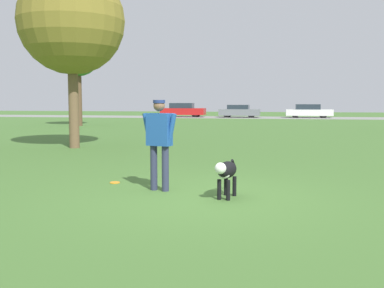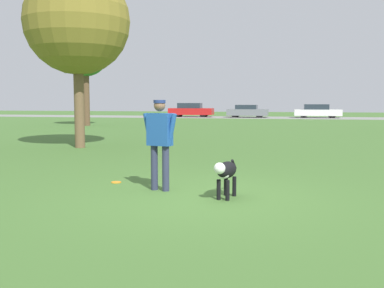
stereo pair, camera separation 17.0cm
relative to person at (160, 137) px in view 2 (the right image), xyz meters
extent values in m
plane|color=#426B2D|center=(0.82, -0.37, -1.00)|extent=(120.00, 120.00, 0.00)
cube|color=gray|center=(0.82, 36.86, -1.00)|extent=(120.00, 6.00, 0.01)
cylinder|color=#2D334C|center=(0.12, -0.03, -0.58)|extent=(0.16, 0.16, 0.84)
cylinder|color=#2D334C|center=(-0.12, 0.03, -0.58)|extent=(0.16, 0.16, 0.84)
cube|color=#1E4C93|center=(0.00, 0.00, 0.14)|extent=(0.49, 0.33, 0.60)
cylinder|color=#1E4C93|center=(0.24, -0.07, 0.14)|extent=(0.23, 0.14, 0.60)
cylinder|color=#1E4C93|center=(-0.24, 0.07, 0.14)|extent=(0.23, 0.14, 0.60)
sphere|color=brown|center=(0.00, 0.00, 0.57)|extent=(0.26, 0.26, 0.21)
cylinder|color=navy|center=(0.00, 0.00, 0.65)|extent=(0.27, 0.27, 0.06)
ellipsoid|color=black|center=(1.30, -0.39, -0.51)|extent=(0.39, 0.66, 0.28)
ellipsoid|color=white|center=(1.27, -0.55, -0.56)|extent=(0.22, 0.19, 0.16)
sphere|color=white|center=(1.23, -0.76, -0.44)|extent=(0.22, 0.22, 0.19)
cylinder|color=black|center=(1.34, -0.59, -0.83)|extent=(0.08, 0.08, 0.35)
cylinder|color=black|center=(1.19, -0.56, -0.83)|extent=(0.08, 0.08, 0.35)
cylinder|color=black|center=(1.41, -0.21, -0.83)|extent=(0.08, 0.08, 0.35)
cylinder|color=black|center=(1.26, -0.18, -0.83)|extent=(0.08, 0.08, 0.35)
cylinder|color=black|center=(1.37, 0.01, -0.47)|extent=(0.09, 0.23, 0.20)
cylinder|color=orange|center=(-1.10, 0.57, -0.99)|extent=(0.20, 0.20, 0.02)
torus|color=orange|center=(-1.10, 0.57, -0.99)|extent=(0.21, 0.21, 0.02)
cylinder|color=brown|center=(-10.94, 19.95, 0.82)|extent=(0.45, 0.45, 3.65)
sphere|color=#38752D|center=(-10.94, 19.95, 3.79)|extent=(3.03, 3.03, 3.03)
cylinder|color=brown|center=(-4.94, 6.76, 0.51)|extent=(0.35, 0.35, 3.03)
sphere|color=olive|center=(-4.94, 6.76, 3.40)|extent=(3.66, 3.66, 3.66)
cube|color=red|center=(-7.52, 37.11, -0.43)|extent=(4.53, 1.75, 0.67)
cube|color=#232D38|center=(-7.65, 37.11, 0.16)|extent=(2.36, 1.49, 0.53)
cylinder|color=black|center=(-6.17, 37.85, -0.67)|extent=(0.67, 0.21, 0.67)
cylinder|color=black|center=(-6.16, 36.39, -0.67)|extent=(0.67, 0.21, 0.67)
cylinder|color=black|center=(-8.88, 37.82, -0.67)|extent=(0.67, 0.21, 0.67)
cylinder|color=black|center=(-8.86, 36.36, -0.67)|extent=(0.67, 0.21, 0.67)
cube|color=slate|center=(-1.72, 36.92, -0.48)|extent=(4.04, 1.93, 0.63)
cube|color=#232D38|center=(-1.84, 36.92, 0.04)|extent=(2.12, 1.62, 0.42)
cylinder|color=black|center=(-0.50, 37.67, -0.71)|extent=(0.58, 0.22, 0.58)
cylinder|color=black|center=(-0.55, 36.09, -0.71)|extent=(0.58, 0.22, 0.58)
cylinder|color=black|center=(-2.90, 37.74, -0.71)|extent=(0.58, 0.22, 0.58)
cylinder|color=black|center=(-2.94, 36.16, -0.71)|extent=(0.58, 0.22, 0.58)
cube|color=white|center=(5.02, 37.24, -0.49)|extent=(4.45, 1.69, 0.60)
cube|color=#232D38|center=(4.88, 37.24, 0.07)|extent=(2.32, 1.44, 0.51)
cylinder|color=black|center=(6.34, 37.96, -0.69)|extent=(0.62, 0.21, 0.62)
cylinder|color=black|center=(6.35, 36.54, -0.69)|extent=(0.62, 0.21, 0.62)
cylinder|color=black|center=(3.68, 37.93, -0.69)|extent=(0.62, 0.21, 0.62)
cylinder|color=black|center=(3.69, 36.52, -0.69)|extent=(0.62, 0.21, 0.62)
camera|label=1|loc=(2.16, -7.96, 0.66)|focal=42.00mm
camera|label=2|loc=(2.33, -7.93, 0.66)|focal=42.00mm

